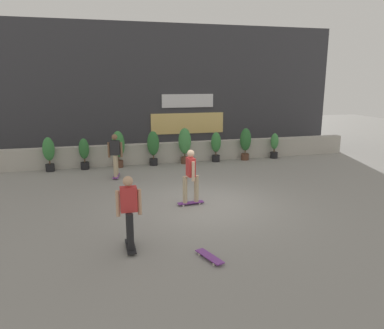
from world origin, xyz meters
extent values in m
plane|color=gray|center=(0.00, 0.00, 0.00)|extent=(48.00, 48.00, 0.00)
cube|color=#B2ADA3|center=(0.00, 6.00, 0.45)|extent=(18.00, 0.40, 0.90)
cube|color=#38383D|center=(0.00, 10.00, 3.25)|extent=(20.00, 2.00, 6.50)
cube|color=white|center=(1.73, 8.96, 2.60)|extent=(2.80, 0.08, 0.70)
cube|color=#F2CC72|center=(1.73, 8.97, 1.40)|extent=(4.00, 0.06, 1.10)
cylinder|color=black|center=(-5.01, 5.55, 0.15)|extent=(0.36, 0.36, 0.30)
cylinder|color=brown|center=(-5.01, 5.55, 0.38)|extent=(0.06, 0.06, 0.15)
ellipsoid|color=#387F3D|center=(-5.01, 5.55, 0.94)|extent=(0.47, 0.47, 0.97)
cylinder|color=black|center=(-3.62, 5.55, 0.15)|extent=(0.36, 0.36, 0.30)
cylinder|color=brown|center=(-3.62, 5.55, 0.38)|extent=(0.06, 0.06, 0.15)
ellipsoid|color=#2D6B33|center=(-3.62, 5.55, 0.88)|extent=(0.42, 0.42, 0.87)
cylinder|color=brown|center=(-2.20, 5.55, 0.15)|extent=(0.36, 0.36, 0.30)
cylinder|color=brown|center=(-2.20, 5.55, 0.38)|extent=(0.06, 0.06, 0.15)
ellipsoid|color=#387F3D|center=(-2.20, 5.55, 1.01)|extent=(0.55, 0.55, 1.13)
cylinder|color=black|center=(-0.69, 5.55, 0.15)|extent=(0.36, 0.36, 0.30)
cylinder|color=brown|center=(-0.69, 5.55, 0.38)|extent=(0.06, 0.06, 0.15)
ellipsoid|color=#2D6B33|center=(-0.69, 5.55, 0.98)|extent=(0.52, 0.52, 1.07)
cylinder|color=brown|center=(0.73, 5.55, 0.15)|extent=(0.36, 0.36, 0.30)
cylinder|color=brown|center=(0.73, 5.55, 0.38)|extent=(0.06, 0.06, 0.15)
ellipsoid|color=#428C47|center=(0.73, 5.55, 1.03)|extent=(0.57, 0.57, 1.16)
cylinder|color=black|center=(2.20, 5.55, 0.15)|extent=(0.36, 0.36, 0.30)
cylinder|color=brown|center=(2.20, 5.55, 0.38)|extent=(0.06, 0.06, 0.15)
ellipsoid|color=#387F3D|center=(2.20, 5.55, 0.91)|extent=(0.45, 0.45, 0.92)
cylinder|color=brown|center=(3.66, 5.55, 0.15)|extent=(0.36, 0.36, 0.30)
cylinder|color=brown|center=(3.66, 5.55, 0.38)|extent=(0.06, 0.06, 0.15)
ellipsoid|color=#2D6B33|center=(3.66, 5.55, 0.98)|extent=(0.51, 0.51, 1.05)
cylinder|color=black|center=(5.15, 5.55, 0.15)|extent=(0.36, 0.36, 0.30)
cylinder|color=brown|center=(5.15, 5.55, 0.38)|extent=(0.06, 0.06, 0.15)
ellipsoid|color=#428C47|center=(5.15, 5.55, 0.83)|extent=(0.37, 0.37, 0.76)
cube|color=#72338C|center=(-0.42, 0.04, 0.07)|extent=(0.81, 0.25, 0.02)
cylinder|color=silver|center=(-0.17, 0.14, 0.03)|extent=(0.06, 0.03, 0.06)
cylinder|color=silver|center=(-0.16, -0.02, 0.03)|extent=(0.06, 0.03, 0.06)
cylinder|color=silver|center=(-0.69, 0.10, 0.03)|extent=(0.06, 0.03, 0.06)
cylinder|color=silver|center=(-0.68, -0.05, 0.03)|extent=(0.06, 0.03, 0.06)
cylinder|color=tan|center=(-0.24, 0.05, 0.49)|extent=(0.14, 0.14, 0.82)
cylinder|color=tan|center=(-0.60, 0.03, 0.49)|extent=(0.14, 0.14, 0.82)
cube|color=red|center=(-0.42, 0.04, 1.18)|extent=(0.22, 0.37, 0.56)
sphere|color=beige|center=(-0.42, 0.04, 1.59)|extent=(0.22, 0.22, 0.22)
cylinder|color=beige|center=(-0.44, 0.28, 1.10)|extent=(0.09, 0.09, 0.58)
cylinder|color=beige|center=(-0.41, -0.19, 1.10)|extent=(0.09, 0.09, 0.58)
cube|color=black|center=(-2.48, -2.52, 0.07)|extent=(0.20, 0.80, 0.02)
cylinder|color=silver|center=(-2.41, -2.78, 0.03)|extent=(0.03, 0.06, 0.06)
cylinder|color=silver|center=(-2.57, -2.78, 0.03)|extent=(0.03, 0.06, 0.06)
cylinder|color=silver|center=(-2.40, -2.26, 0.03)|extent=(0.03, 0.06, 0.06)
cylinder|color=silver|center=(-2.56, -2.26, 0.03)|extent=(0.03, 0.06, 0.06)
cylinder|color=black|center=(-2.49, -2.70, 0.49)|extent=(0.14, 0.14, 0.82)
cylinder|color=black|center=(-2.48, -2.34, 0.49)|extent=(0.14, 0.14, 0.82)
cube|color=red|center=(-2.48, -2.52, 1.18)|extent=(0.36, 0.20, 0.56)
sphere|color=tan|center=(-2.48, -2.52, 1.59)|extent=(0.22, 0.22, 0.22)
cylinder|color=tan|center=(-2.25, -2.52, 1.10)|extent=(0.09, 0.09, 0.58)
cylinder|color=tan|center=(-2.72, -2.52, 1.10)|extent=(0.09, 0.09, 0.58)
cube|color=#72338C|center=(-2.42, 3.83, 0.07)|extent=(0.34, 0.82, 0.02)
cylinder|color=silver|center=(-2.39, 3.56, 0.03)|extent=(0.04, 0.06, 0.06)
cylinder|color=silver|center=(-2.55, 3.58, 0.03)|extent=(0.04, 0.06, 0.06)
cylinder|color=silver|center=(-2.30, 4.07, 0.03)|extent=(0.04, 0.06, 0.06)
cylinder|color=silver|center=(-2.45, 4.10, 0.03)|extent=(0.04, 0.06, 0.06)
cylinder|color=tan|center=(-2.45, 3.65, 0.49)|extent=(0.14, 0.14, 0.82)
cylinder|color=tan|center=(-2.39, 4.00, 0.49)|extent=(0.14, 0.14, 0.82)
cube|color=#262628|center=(-2.42, 3.83, 1.18)|extent=(0.39, 0.26, 0.56)
sphere|color=brown|center=(-2.42, 3.83, 1.59)|extent=(0.22, 0.22, 0.22)
cylinder|color=brown|center=(-2.19, 3.78, 1.10)|extent=(0.09, 0.09, 0.58)
cylinder|color=brown|center=(-2.65, 3.87, 1.10)|extent=(0.09, 0.09, 0.58)
cube|color=#72338C|center=(-0.91, -3.43, 0.07)|extent=(0.45, 0.82, 0.02)
cylinder|color=silver|center=(-1.07, -3.21, 0.03)|extent=(0.05, 0.06, 0.06)
cylinder|color=silver|center=(-0.92, -3.16, 0.03)|extent=(0.05, 0.06, 0.06)
cylinder|color=silver|center=(-0.90, -3.71, 0.03)|extent=(0.05, 0.06, 0.06)
cylinder|color=silver|center=(-0.75, -3.65, 0.03)|extent=(0.05, 0.06, 0.06)
camera|label=1|loc=(-3.09, -10.24, 3.72)|focal=34.42mm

